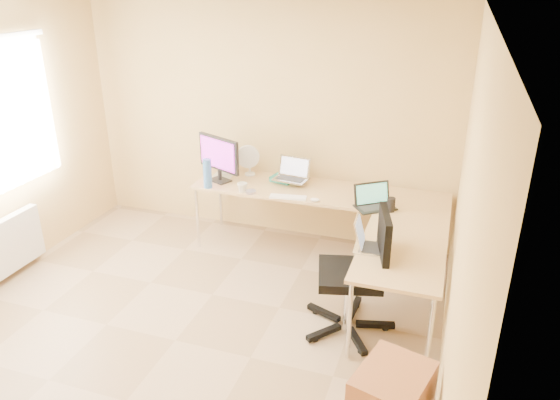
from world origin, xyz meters
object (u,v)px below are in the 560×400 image
(laptop_return, at_px, (372,237))
(desk_fan, at_px, (250,161))
(office_chair, at_px, (349,278))
(laptop_black, at_px, (376,197))
(water_bottle, at_px, (207,173))
(mug, at_px, (242,187))
(desk_main, at_px, (318,222))
(keyboard, at_px, (288,197))
(desk_return, at_px, (399,286))
(monitor, at_px, (219,159))
(laptop_center, at_px, (291,170))

(laptop_return, bearing_deg, desk_fan, 47.06)
(office_chair, bearing_deg, laptop_black, 73.20)
(laptop_return, bearing_deg, water_bottle, 63.10)
(mug, distance_m, desk_fan, 0.52)
(desk_main, bearing_deg, laptop_return, -56.31)
(keyboard, distance_m, desk_fan, 0.80)
(desk_main, relative_size, laptop_return, 8.11)
(laptop_return, distance_m, office_chair, 0.39)
(laptop_black, distance_m, keyboard, 0.88)
(desk_fan, bearing_deg, desk_return, -51.99)
(laptop_return, bearing_deg, monitor, 57.25)
(laptop_return, bearing_deg, office_chair, 126.56)
(laptop_black, relative_size, office_chair, 0.33)
(keyboard, relative_size, office_chair, 0.33)
(water_bottle, bearing_deg, office_chair, -28.38)
(laptop_black, bearing_deg, laptop_return, -119.60)
(desk_main, distance_m, desk_return, 1.40)
(desk_main, bearing_deg, water_bottle, -165.20)
(monitor, xyz_separation_m, mug, (0.35, -0.21, -0.20))
(keyboard, distance_m, laptop_return, 1.27)
(desk_main, height_order, office_chair, office_chair)
(laptop_center, bearing_deg, laptop_black, -11.71)
(keyboard, bearing_deg, desk_main, 42.26)
(monitor, bearing_deg, mug, -7.19)
(monitor, bearing_deg, laptop_center, 35.18)
(monitor, height_order, desk_fan, monitor)
(laptop_black, distance_m, water_bottle, 1.76)
(desk_return, relative_size, laptop_center, 3.68)
(desk_main, relative_size, monitor, 4.53)
(desk_main, bearing_deg, desk_return, -45.73)
(monitor, distance_m, office_chair, 2.08)
(mug, xyz_separation_m, desk_fan, (-0.11, 0.50, 0.11))
(monitor, bearing_deg, keyboard, 10.05)
(water_bottle, bearing_deg, laptop_black, 0.86)
(desk_main, xyz_separation_m, water_bottle, (-1.13, -0.30, 0.52))
(laptop_black, height_order, desk_fan, desk_fan)
(water_bottle, bearing_deg, monitor, 79.58)
(water_bottle, xyz_separation_m, office_chair, (1.72, -0.93, -0.39))
(desk_main, distance_m, office_chair, 1.37)
(desk_main, distance_m, monitor, 1.25)
(desk_main, height_order, mug, mug)
(laptop_center, relative_size, office_chair, 0.32)
(desk_main, height_order, keyboard, keyboard)
(laptop_black, bearing_deg, laptop_center, 123.95)
(office_chair, bearing_deg, laptop_return, 25.76)
(monitor, bearing_deg, water_bottle, -76.10)
(mug, bearing_deg, laptop_center, 41.25)
(desk_return, bearing_deg, desk_main, 134.27)
(keyboard, bearing_deg, laptop_return, -48.04)
(desk_fan, relative_size, office_chair, 0.29)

